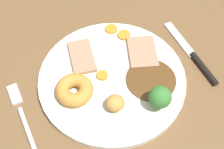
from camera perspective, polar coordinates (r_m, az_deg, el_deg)
The scene contains 13 objects.
dining_table at distance 66.75cm, azimuth 1.30°, elevation -0.41°, with size 120.00×84.00×3.60cm, color brown.
dinner_plate at distance 63.38cm, azimuth 0.00°, elevation -0.86°, with size 29.10×29.10×1.40cm, color silver.
gravy_pool at distance 62.78cm, azimuth 6.96°, elevation -0.92°, with size 9.80×9.80×0.30cm, color #563819.
meat_slice_main at distance 66.30cm, azimuth 5.44°, elevation 4.00°, with size 7.96×5.64×0.80cm, color tan.
meat_slice_under at distance 65.58cm, azimuth -5.38°, elevation 3.20°, with size 8.36×4.61×0.80cm, color tan.
yorkshire_pudding at distance 60.08cm, azimuth -6.73°, elevation -2.75°, with size 7.12×7.12×2.69cm, color #C68938.
roast_potato_left at distance 58.12cm, azimuth 0.53°, elevation -5.12°, with size 3.58×3.30×2.91cm, color #BC8C42.
carrot_coin_front at distance 69.22cm, azimuth 2.15°, elevation 7.05°, with size 2.72×2.72×0.51cm, color orange.
carrot_coin_back at distance 62.75cm, azimuth -1.77°, elevation -0.15°, with size 2.22×2.22×0.58cm, color orange.
carrot_coin_side at distance 70.38cm, azimuth -0.15°, elevation 8.12°, with size 2.66×2.66×0.44cm, color orange.
broccoli_floret at distance 57.55cm, azimuth 8.55°, elevation -4.05°, with size 4.18×4.18×5.18cm.
fork at distance 62.12cm, azimuth -15.76°, elevation -6.86°, with size 2.63×15.32×0.90cm.
knife at distance 69.09cm, azimuth 14.51°, elevation 3.01°, with size 2.89×18.56×1.20cm.
Camera 1 is at (-19.99, -31.36, 57.23)cm, focal length 51.29 mm.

